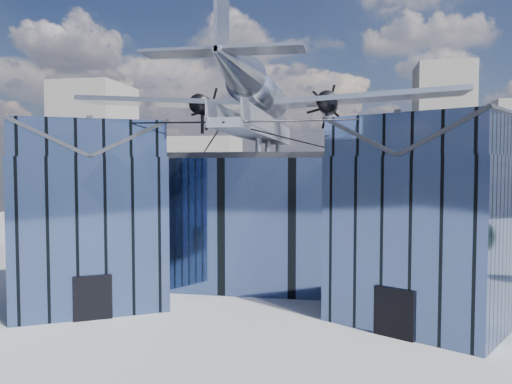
# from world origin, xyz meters

# --- Properties ---
(ground_plane) EXTENTS (120.00, 120.00, 0.00)m
(ground_plane) POSITION_xyz_m (0.00, 0.00, 0.00)
(ground_plane) COLOR gray
(museum) EXTENTS (32.88, 24.50, 17.60)m
(museum) POSITION_xyz_m (0.00, 5.82, 5.54)
(museum) COLOR #405483
(museum) RESTS_ON ground
(bg_towers) EXTENTS (77.00, 24.50, 26.00)m
(bg_towers) POSITION_xyz_m (1.45, 50.49, 10.01)
(bg_towers) COLOR slate
(bg_towers) RESTS_ON ground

